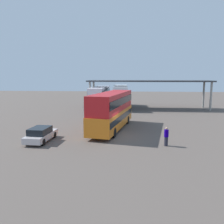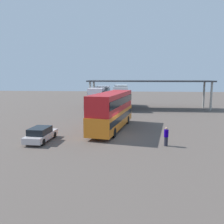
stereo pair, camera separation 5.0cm
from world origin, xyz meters
TOP-DOWN VIEW (x-y plane):
  - ground_plane at (0.00, 0.00)m, footprint 140.00×140.00m
  - double_decker_main at (-0.55, 3.28)m, footprint 4.34×11.33m
  - parked_hatchback at (-6.69, -2.24)m, footprint 1.90×4.15m
  - double_decker_near_canopy at (-4.30, 19.98)m, footprint 2.72×11.10m
  - double_decker_mid_row at (-0.52, 21.68)m, footprint 2.96×11.13m
  - depot_canopy at (4.70, 20.81)m, footprint 22.45×5.43m
  - pedestrian_waiting at (4.69, -2.62)m, footprint 0.38×0.38m

SIDE VIEW (x-z plane):
  - ground_plane at x=0.00m, z-range 0.00..0.00m
  - parked_hatchback at x=-6.69m, z-range 0.00..1.35m
  - pedestrian_waiting at x=4.69m, z-range 0.00..1.66m
  - double_decker_near_canopy at x=-4.30m, z-range 0.20..4.23m
  - double_decker_main at x=-0.55m, z-range 0.20..4.40m
  - double_decker_mid_row at x=-0.52m, z-range 0.20..4.41m
  - depot_canopy at x=4.70m, z-range 2.29..7.56m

